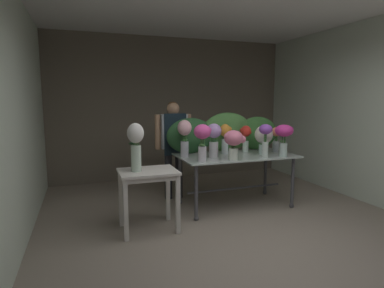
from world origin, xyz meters
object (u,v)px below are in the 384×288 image
at_px(vase_magenta_snapdragons, 284,135).
at_px(vase_sunset_hydrangea, 225,136).
at_px(vase_violet_roses, 265,136).
at_px(vase_fuchsia_anemones, 202,137).
at_px(vase_blush_stock, 185,135).
at_px(side_table_white, 148,179).
at_px(vase_white_roses_tall, 136,144).
at_px(display_table_glass, 235,163).
at_px(florist, 173,139).
at_px(vase_scarlet_dahlias, 246,136).
at_px(vase_coral_freesia, 276,137).
at_px(vase_ivory_lilies, 264,137).
at_px(vase_rosy_peonies, 234,141).
at_px(vase_lilac_carnations, 213,137).

height_order(vase_magenta_snapdragons, vase_sunset_hydrangea, vase_magenta_snapdragons).
bearing_deg(vase_violet_roses, vase_fuchsia_anemones, 179.10).
height_order(vase_sunset_hydrangea, vase_blush_stock, vase_blush_stock).
xyz_separation_m(side_table_white, vase_sunset_hydrangea, (1.32, 0.61, 0.41)).
relative_size(side_table_white, vase_white_roses_tall, 1.30).
bearing_deg(display_table_glass, vase_blush_stock, 173.61).
xyz_separation_m(display_table_glass, side_table_white, (-1.43, -0.45, -0.02)).
distance_m(side_table_white, vase_fuchsia_anemones, 0.91).
relative_size(florist, vase_scarlet_dahlias, 3.77).
xyz_separation_m(florist, vase_magenta_snapdragons, (1.37, -1.02, 0.13)).
xyz_separation_m(side_table_white, vase_coral_freesia, (2.13, 0.46, 0.39)).
xyz_separation_m(vase_coral_freesia, vase_ivory_lilies, (-0.28, -0.09, 0.02)).
height_order(florist, vase_blush_stock, florist).
relative_size(display_table_glass, vase_blush_stock, 3.23).
bearing_deg(vase_sunset_hydrangea, vase_scarlet_dahlias, 2.06).
relative_size(vase_magenta_snapdragons, vase_blush_stock, 0.87).
distance_m(vase_rosy_peonies, vase_white_roses_tall, 1.36).
height_order(side_table_white, vase_sunset_hydrangea, vase_sunset_hydrangea).
xyz_separation_m(florist, vase_lilac_carnations, (0.37, -0.76, 0.11)).
bearing_deg(florist, vase_ivory_lilies, -32.04).
bearing_deg(vase_fuchsia_anemones, vase_lilac_carnations, 41.70).
xyz_separation_m(vase_magenta_snapdragons, vase_violet_roses, (-0.30, 0.01, -0.01)).
xyz_separation_m(vase_blush_stock, vase_white_roses_tall, (-0.79, -0.54, -0.02)).
distance_m(vase_rosy_peonies, vase_lilac_carnations, 0.33).
xyz_separation_m(vase_rosy_peonies, vase_scarlet_dahlias, (0.47, 0.52, -0.01)).
height_order(vase_fuchsia_anemones, vase_blush_stock, vase_blush_stock).
bearing_deg(vase_lilac_carnations, vase_white_roses_tall, -162.69).
bearing_deg(vase_white_roses_tall, vase_ivory_lilies, 10.66).
xyz_separation_m(side_table_white, vase_scarlet_dahlias, (1.68, 0.62, 0.40)).
height_order(vase_rosy_peonies, vase_white_roses_tall, vase_white_roses_tall).
relative_size(vase_magenta_snapdragons, vase_scarlet_dahlias, 1.11).
xyz_separation_m(vase_violet_roses, vase_lilac_carnations, (-0.70, 0.24, -0.01)).
relative_size(display_table_glass, vase_ivory_lilies, 3.95).
height_order(vase_coral_freesia, vase_ivory_lilies, vase_ivory_lilies).
bearing_deg(florist, vase_lilac_carnations, -64.27).
height_order(vase_sunset_hydrangea, vase_scarlet_dahlias, vase_sunset_hydrangea).
bearing_deg(vase_blush_stock, vase_coral_freesia, -2.94).
bearing_deg(vase_lilac_carnations, vase_coral_freesia, 5.31).
bearing_deg(vase_white_roses_tall, vase_sunset_hydrangea, 22.63).
bearing_deg(vase_sunset_hydrangea, florist, 142.65).
relative_size(vase_fuchsia_anemones, vase_lilac_carnations, 1.03).
relative_size(vase_magenta_snapdragons, vase_violet_roses, 0.97).
xyz_separation_m(florist, vase_rosy_peonies, (0.56, -1.03, 0.08)).
distance_m(side_table_white, vase_scarlet_dahlias, 1.84).
relative_size(display_table_glass, vase_scarlet_dahlias, 4.13).
distance_m(vase_rosy_peonies, vase_violet_roses, 0.51).
bearing_deg(display_table_glass, florist, 139.10).
bearing_deg(vase_ivory_lilies, vase_fuchsia_anemones, -167.60).
distance_m(vase_fuchsia_anemones, vase_scarlet_dahlias, 1.04).
relative_size(vase_sunset_hydrangea, vase_blush_stock, 0.85).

